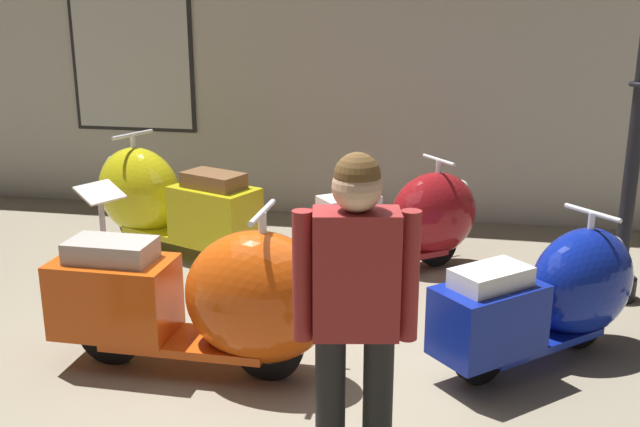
# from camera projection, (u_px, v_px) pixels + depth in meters

# --- Properties ---
(ground_plane) EXTENTS (60.00, 60.00, 0.00)m
(ground_plane) POSITION_uv_depth(u_px,v_px,m) (263.00, 367.00, 4.85)
(ground_plane) COLOR gray
(showroom_back_wall) EXTENTS (18.00, 0.24, 3.35)m
(showroom_back_wall) POSITION_uv_depth(u_px,v_px,m) (350.00, 60.00, 7.82)
(showroom_back_wall) COLOR #ADA89E
(showroom_back_wall) RESTS_ON ground
(scooter_0) EXTENTS (1.85, 1.16, 1.10)m
(scooter_0) POSITION_uv_depth(u_px,v_px,m) (161.00, 199.00, 6.93)
(scooter_0) COLOR black
(scooter_0) RESTS_ON ground
(scooter_1) EXTENTS (1.82, 0.59, 1.11)m
(scooter_1) POSITION_uv_depth(u_px,v_px,m) (214.00, 299.00, 4.64)
(scooter_1) COLOR black
(scooter_1) RESTS_ON ground
(scooter_2) EXTENTS (1.55, 1.36, 0.98)m
(scooter_2) POSITION_uv_depth(u_px,v_px,m) (409.00, 222.00, 6.42)
(scooter_2) COLOR black
(scooter_2) RESTS_ON ground
(scooter_3) EXTENTS (1.48, 1.43, 0.98)m
(scooter_3) POSITION_uv_depth(u_px,v_px,m) (555.00, 295.00, 4.86)
(scooter_3) COLOR black
(scooter_3) RESTS_ON ground
(visitor_0) EXTENTS (0.56, 0.32, 1.69)m
(visitor_0) POSITION_uv_depth(u_px,v_px,m) (355.00, 306.00, 3.37)
(visitor_0) COLOR black
(visitor_0) RESTS_ON ground
(info_stanchion) EXTENTS (0.34, 0.39, 0.97)m
(info_stanchion) POSITION_uv_depth(u_px,v_px,m) (105.00, 257.00, 5.71)
(info_stanchion) COLOR #333338
(info_stanchion) RESTS_ON ground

